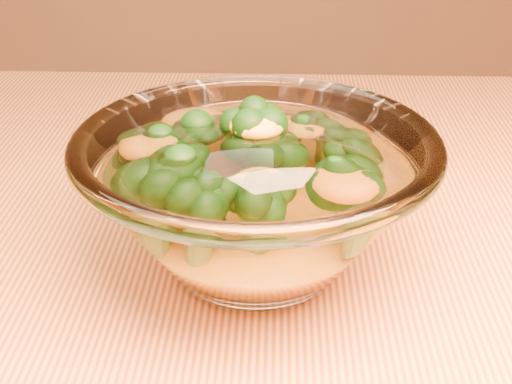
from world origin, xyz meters
TOP-DOWN VIEW (x-y plane):
  - table at (0.00, 0.00)m, footprint 1.20×0.80m
  - glass_bowl at (0.07, -0.02)m, footprint 0.24×0.24m
  - cheese_sauce at (0.07, -0.02)m, footprint 0.13×0.13m
  - broccoli_heap at (0.06, -0.01)m, footprint 0.16×0.15m

SIDE VIEW (x-z plane):
  - table at x=0.00m, z-range 0.28..1.03m
  - cheese_sauce at x=0.07m, z-range 0.77..0.80m
  - glass_bowl at x=0.07m, z-range 0.75..0.86m
  - broccoli_heap at x=0.06m, z-range 0.78..0.86m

